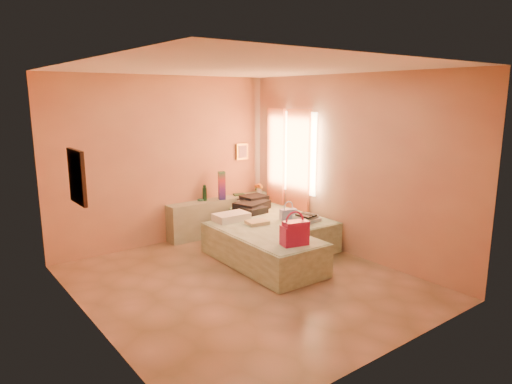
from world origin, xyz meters
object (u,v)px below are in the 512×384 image
Objects in this scene: water_bottle at (205,193)px; magenta_handbag at (294,233)px; bed_right at (280,228)px; blue_handbag at (288,214)px; bed_left at (262,248)px; towel_stack at (307,218)px; headboard_ledge at (221,216)px; green_book at (239,195)px; flower_vase at (259,187)px.

magenta_handbag is (-0.09, -2.46, -0.12)m from water_bottle.
bed_right is 5.62× the size of magenta_handbag.
blue_handbag is at bearing 66.03° from magenta_handbag.
bed_left is 1.11m from bed_right.
towel_stack is at bearing 51.91° from magenta_handbag.
water_bottle reaches higher than headboard_ledge.
green_book is at bearing 95.03° from towel_stack.
magenta_handbag reaches higher than towel_stack.
blue_handbag is (0.40, -1.40, 0.26)m from headboard_ledge.
bed_right is 10.18× the size of green_book.
green_book is 0.74× the size of blue_handbag.
flower_vase reaches higher than blue_handbag.
water_bottle is at bearing 173.24° from headboard_ledge.
flower_vase reaches higher than bed_right.
flower_vase is 1.42m from blue_handbag.
flower_vase is 1.64m from towel_stack.
water_bottle is at bearing 175.00° from flower_vase.
headboard_ledge is 1.48m from blue_handbag.
towel_stack is at bearing -42.10° from blue_handbag.
green_book is at bearing -1.99° from water_bottle.
flower_vase reaches higher than towel_stack.
flower_vase is at bearing 87.83° from blue_handbag.
headboard_ledge is 1.18m from bed_right.
magenta_handbag is (-0.02, -0.73, 0.42)m from bed_left.
bed_right is at bearing 37.73° from bed_left.
towel_stack is (0.04, -0.62, 0.30)m from bed_right.
flower_vase is (1.21, 1.64, 0.51)m from bed_left.
water_bottle is at bearing 131.90° from blue_handbag.
bed_left is at bearing -178.32° from towel_stack.
flower_vase is (0.41, -0.07, 0.10)m from green_book.
water_bottle is at bearing 117.06° from towel_stack.
bed_right is at bearing 94.08° from towel_stack.
magenta_handbag reaches higher than headboard_ledge.
towel_stack is (0.96, 0.76, -0.12)m from magenta_handbag.
magenta_handbag is 1.34× the size of blue_handbag.
flower_vase is at bearing 55.38° from bed_left.
flower_vase is at bearing -4.37° from headboard_ledge.
bed_right is at bearing -66.52° from green_book.
flower_vase is at bearing 7.70° from green_book.
green_book is (-0.10, 1.06, 0.42)m from bed_right.
bed_left and bed_right have the same top height.
water_bottle is 1.93m from towel_stack.
headboard_ledge is at bearing 121.77° from blue_handbag.
green_book reaches higher than blue_handbag.
towel_stack is at bearing -71.20° from headboard_ledge.
green_book reaches higher than headboard_ledge.
bed_right is 1.47m from water_bottle.
water_bottle is at bearing 89.53° from bed_left.
bed_left is 7.54× the size of water_bottle.
magenta_handbag is at bearing -117.42° from flower_vase.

